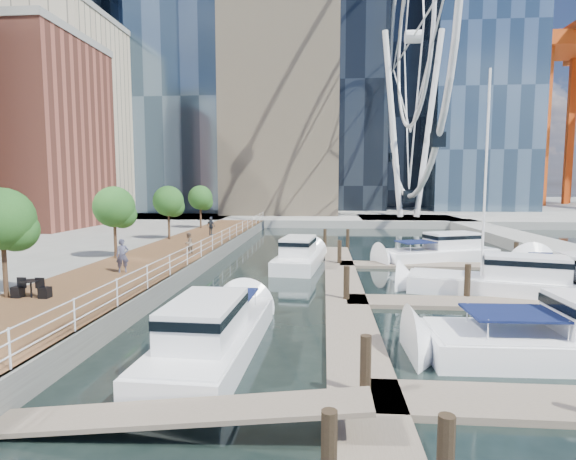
{
  "coord_description": "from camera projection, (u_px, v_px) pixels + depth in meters",
  "views": [
    {
      "loc": [
        1.87,
        -13.48,
        5.73
      ],
      "look_at": [
        -0.25,
        13.13,
        3.0
      ],
      "focal_mm": 28.0,
      "sensor_mm": 36.0,
      "label": 1
    }
  ],
  "objects": [
    {
      "name": "ground",
      "position": [
        263.0,
        367.0,
        14.09
      ],
      "size": [
        520.0,
        520.0,
        0.0
      ],
      "primitive_type": "plane",
      "color": "black",
      "rests_on": "ground"
    },
    {
      "name": "boardwalk",
      "position": [
        158.0,
        264.0,
        29.63
      ],
      "size": [
        6.0,
        60.0,
        1.0
      ],
      "primitive_type": "cube",
      "color": "brown",
      "rests_on": "ground"
    },
    {
      "name": "seawall",
      "position": [
        203.0,
        264.0,
        29.39
      ],
      "size": [
        0.25,
        60.0,
        1.0
      ],
      "primitive_type": "cube",
      "color": "#595954",
      "rests_on": "ground"
    },
    {
      "name": "land_far",
      "position": [
        316.0,
        205.0,
        115.19
      ],
      "size": [
        200.0,
        114.0,
        1.0
      ],
      "primitive_type": "cube",
      "color": "gray",
      "rests_on": "ground"
    },
    {
      "name": "breakwater",
      "position": [
        576.0,
        257.0,
        32.29
      ],
      "size": [
        4.0,
        60.0,
        1.0
      ],
      "primitive_type": "cube",
      "color": "gray",
      "rests_on": "ground"
    },
    {
      "name": "pier",
      "position": [
        408.0,
        221.0,
        64.5
      ],
      "size": [
        14.0,
        12.0,
        1.0
      ],
      "primitive_type": "cube",
      "color": "gray",
      "rests_on": "ground"
    },
    {
      "name": "railing",
      "position": [
        201.0,
        249.0,
        29.3
      ],
      "size": [
        0.1,
        60.0,
        1.05
      ],
      "primitive_type": null,
      "color": "white",
      "rests_on": "boardwalk"
    },
    {
      "name": "floating_docks",
      "position": [
        441.0,
        285.0,
        23.31
      ],
      "size": [
        16.0,
        34.0,
        2.6
      ],
      "color": "#6D6051",
      "rests_on": "ground"
    },
    {
      "name": "ferris_wheel",
      "position": [
        413.0,
        37.0,
        61.92
      ],
      "size": [
        5.8,
        45.6,
        47.8
      ],
      "color": "white",
      "rests_on": "ground"
    },
    {
      "name": "street_trees",
      "position": [
        114.0,
        207.0,
        28.44
      ],
      "size": [
        2.6,
        42.6,
        4.6
      ],
      "color": "#3F2B1C",
      "rests_on": "ground"
    },
    {
      "name": "pedestrian_near",
      "position": [
        122.0,
        256.0,
        24.09
      ],
      "size": [
        0.79,
        0.69,
        1.81
      ],
      "primitive_type": "imported",
      "rotation": [
        0.0,
        0.0,
        0.48
      ],
      "color": "#44445A",
      "rests_on": "boardwalk"
    },
    {
      "name": "pedestrian_mid",
      "position": [
        188.0,
        243.0,
        30.46
      ],
      "size": [
        0.69,
        0.81,
        1.47
      ],
      "primitive_type": "imported",
      "rotation": [
        0.0,
        0.0,
        -1.78
      ],
      "color": "#7D6956",
      "rests_on": "boardwalk"
    },
    {
      "name": "pedestrian_far",
      "position": [
        211.0,
        226.0,
        41.58
      ],
      "size": [
        1.09,
        0.92,
        1.75
      ],
      "primitive_type": "imported",
      "rotation": [
        0.0,
        0.0,
        2.56
      ],
      "color": "#373C44",
      "rests_on": "boardwalk"
    },
    {
      "name": "moored_yachts",
      "position": [
        470.0,
        297.0,
        22.86
      ],
      "size": [
        20.5,
        33.97,
        11.5
      ],
      "color": "white",
      "rests_on": "ground"
    }
  ]
}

